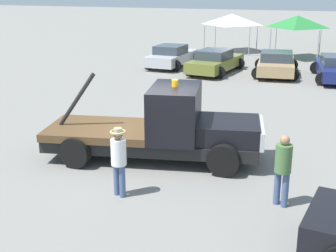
{
  "coord_description": "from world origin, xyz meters",
  "views": [
    {
      "loc": [
        4.78,
        -11.99,
        4.96
      ],
      "look_at": [
        0.5,
        0.0,
        1.05
      ],
      "focal_mm": 50.0,
      "sensor_mm": 36.0,
      "label": 1
    }
  ],
  "objects_px": {
    "parked_car_olive": "(215,62)",
    "parked_car_tan": "(276,64)",
    "person_at_hood": "(119,156)",
    "canopy_tent_green": "(297,22)",
    "tow_truck": "(165,129)",
    "parked_car_silver": "(172,56)",
    "person_near_truck": "(283,166)",
    "canopy_tent_white": "(232,19)"
  },
  "relations": [
    {
      "from": "canopy_tent_white",
      "to": "parked_car_silver",
      "type": "bearing_deg",
      "value": -105.0
    },
    {
      "from": "person_at_hood",
      "to": "parked_car_silver",
      "type": "distance_m",
      "value": 18.32
    },
    {
      "from": "parked_car_silver",
      "to": "canopy_tent_white",
      "type": "height_order",
      "value": "canopy_tent_white"
    },
    {
      "from": "parked_car_olive",
      "to": "parked_car_silver",
      "type": "bearing_deg",
      "value": 77.58
    },
    {
      "from": "tow_truck",
      "to": "parked_car_olive",
      "type": "relative_size",
      "value": 1.3
    },
    {
      "from": "person_near_truck",
      "to": "parked_car_silver",
      "type": "distance_m",
      "value": 18.93
    },
    {
      "from": "parked_car_olive",
      "to": "canopy_tent_white",
      "type": "height_order",
      "value": "canopy_tent_white"
    },
    {
      "from": "person_near_truck",
      "to": "parked_car_tan",
      "type": "height_order",
      "value": "person_near_truck"
    },
    {
      "from": "parked_car_tan",
      "to": "canopy_tent_white",
      "type": "distance_m",
      "value": 9.49
    },
    {
      "from": "tow_truck",
      "to": "canopy_tent_white",
      "type": "bearing_deg",
      "value": 86.37
    },
    {
      "from": "person_at_hood",
      "to": "canopy_tent_white",
      "type": "distance_m",
      "value": 25.49
    },
    {
      "from": "tow_truck",
      "to": "canopy_tent_white",
      "type": "relative_size",
      "value": 1.94
    },
    {
      "from": "parked_car_olive",
      "to": "parked_car_tan",
      "type": "height_order",
      "value": "same"
    },
    {
      "from": "parked_car_silver",
      "to": "parked_car_olive",
      "type": "height_order",
      "value": "same"
    },
    {
      "from": "tow_truck",
      "to": "canopy_tent_white",
      "type": "height_order",
      "value": "canopy_tent_white"
    },
    {
      "from": "person_near_truck",
      "to": "canopy_tent_white",
      "type": "relative_size",
      "value": 0.51
    },
    {
      "from": "person_near_truck",
      "to": "person_at_hood",
      "type": "xyz_separation_m",
      "value": [
        -3.74,
        -0.79,
        0.02
      ]
    },
    {
      "from": "person_at_hood",
      "to": "parked_car_tan",
      "type": "distance_m",
      "value": 17.12
    },
    {
      "from": "parked_car_silver",
      "to": "person_at_hood",
      "type": "bearing_deg",
      "value": -161.5
    },
    {
      "from": "person_near_truck",
      "to": "parked_car_silver",
      "type": "bearing_deg",
      "value": -128.18
    },
    {
      "from": "tow_truck",
      "to": "parked_car_olive",
      "type": "height_order",
      "value": "tow_truck"
    },
    {
      "from": "parked_car_olive",
      "to": "canopy_tent_white",
      "type": "bearing_deg",
      "value": 13.78
    },
    {
      "from": "person_at_hood",
      "to": "parked_car_olive",
      "type": "relative_size",
      "value": 0.34
    },
    {
      "from": "tow_truck",
      "to": "parked_car_silver",
      "type": "distance_m",
      "value": 15.81
    },
    {
      "from": "parked_car_silver",
      "to": "parked_car_olive",
      "type": "bearing_deg",
      "value": -106.61
    },
    {
      "from": "tow_truck",
      "to": "parked_car_silver",
      "type": "relative_size",
      "value": 1.4
    },
    {
      "from": "canopy_tent_green",
      "to": "parked_car_silver",
      "type": "bearing_deg",
      "value": -139.0
    },
    {
      "from": "person_near_truck",
      "to": "canopy_tent_white",
      "type": "bearing_deg",
      "value": -140.18
    },
    {
      "from": "person_near_truck",
      "to": "canopy_tent_green",
      "type": "bearing_deg",
      "value": -150.77
    },
    {
      "from": "person_at_hood",
      "to": "parked_car_tan",
      "type": "height_order",
      "value": "person_at_hood"
    },
    {
      "from": "canopy_tent_white",
      "to": "canopy_tent_green",
      "type": "xyz_separation_m",
      "value": [
        4.8,
        -1.67,
        0.09
      ]
    },
    {
      "from": "person_near_truck",
      "to": "parked_car_olive",
      "type": "height_order",
      "value": "person_near_truck"
    },
    {
      "from": "parked_car_olive",
      "to": "parked_car_tan",
      "type": "bearing_deg",
      "value": -74.93
    },
    {
      "from": "tow_truck",
      "to": "canopy_tent_green",
      "type": "xyz_separation_m",
      "value": [
        1.83,
        20.94,
        1.53
      ]
    },
    {
      "from": "parked_car_olive",
      "to": "canopy_tent_green",
      "type": "height_order",
      "value": "canopy_tent_green"
    },
    {
      "from": "parked_car_silver",
      "to": "parked_car_olive",
      "type": "xyz_separation_m",
      "value": [
        3.01,
        -1.09,
        0.0
      ]
    },
    {
      "from": "person_near_truck",
      "to": "parked_car_olive",
      "type": "relative_size",
      "value": 0.34
    },
    {
      "from": "canopy_tent_white",
      "to": "parked_car_olive",
      "type": "bearing_deg",
      "value": -83.65
    },
    {
      "from": "parked_car_tan",
      "to": "canopy_tent_green",
      "type": "xyz_separation_m",
      "value": [
        0.45,
        6.58,
        1.82
      ]
    },
    {
      "from": "person_near_truck",
      "to": "parked_car_silver",
      "type": "height_order",
      "value": "person_near_truck"
    },
    {
      "from": "person_at_hood",
      "to": "canopy_tent_green",
      "type": "relative_size",
      "value": 0.55
    },
    {
      "from": "tow_truck",
      "to": "canopy_tent_green",
      "type": "distance_m",
      "value": 21.08
    }
  ]
}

